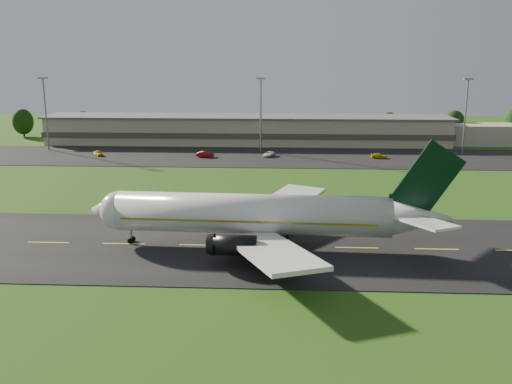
{
  "coord_description": "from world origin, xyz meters",
  "views": [
    {
      "loc": [
        11.9,
        -76.09,
        26.32
      ],
      "look_at": [
        7.48,
        8.0,
        6.0
      ],
      "focal_mm": 40.0,
      "sensor_mm": 36.0,
      "label": 1
    }
  ],
  "objects_px": {
    "light_mast_west": "(45,105)",
    "light_mast_centre": "(261,106)",
    "service_vehicle_b": "(205,154)",
    "service_vehicle_c": "(269,154)",
    "light_mast_east": "(466,107)",
    "service_vehicle_d": "(379,156)",
    "service_vehicle_a": "(98,153)",
    "terminal": "(268,130)",
    "airliner": "(259,215)"
  },
  "relations": [
    {
      "from": "terminal",
      "to": "service_vehicle_c",
      "type": "bearing_deg",
      "value": -87.37
    },
    {
      "from": "airliner",
      "to": "service_vehicle_d",
      "type": "relative_size",
      "value": 12.33
    },
    {
      "from": "terminal",
      "to": "service_vehicle_a",
      "type": "xyz_separation_m",
      "value": [
        -44.39,
        -24.61,
        -3.2
      ]
    },
    {
      "from": "light_mast_centre",
      "to": "light_mast_east",
      "type": "height_order",
      "value": "same"
    },
    {
      "from": "light_mast_west",
      "to": "service_vehicle_c",
      "type": "relative_size",
      "value": 4.38
    },
    {
      "from": "airliner",
      "to": "terminal",
      "type": "distance_m",
      "value": 96.24
    },
    {
      "from": "light_mast_east",
      "to": "service_vehicle_b",
      "type": "bearing_deg",
      "value": -172.47
    },
    {
      "from": "light_mast_east",
      "to": "service_vehicle_a",
      "type": "height_order",
      "value": "light_mast_east"
    },
    {
      "from": "light_mast_west",
      "to": "light_mast_centre",
      "type": "bearing_deg",
      "value": 0.0
    },
    {
      "from": "terminal",
      "to": "service_vehicle_b",
      "type": "xyz_separation_m",
      "value": [
        -15.61,
        -25.33,
        -3.14
      ]
    },
    {
      "from": "terminal",
      "to": "service_vehicle_c",
      "type": "height_order",
      "value": "terminal"
    },
    {
      "from": "light_mast_west",
      "to": "service_vehicle_b",
      "type": "relative_size",
      "value": 4.44
    },
    {
      "from": "service_vehicle_c",
      "to": "service_vehicle_a",
      "type": "bearing_deg",
      "value": -158.26
    },
    {
      "from": "light_mast_centre",
      "to": "service_vehicle_a",
      "type": "xyz_separation_m",
      "value": [
        -42.99,
        -8.43,
        -11.95
      ]
    },
    {
      "from": "terminal",
      "to": "light_mast_west",
      "type": "distance_m",
      "value": 64.1
    },
    {
      "from": "light_mast_centre",
      "to": "service_vehicle_c",
      "type": "distance_m",
      "value": 14.22
    },
    {
      "from": "service_vehicle_b",
      "to": "service_vehicle_d",
      "type": "height_order",
      "value": "service_vehicle_b"
    },
    {
      "from": "terminal",
      "to": "light_mast_east",
      "type": "relative_size",
      "value": 7.13
    },
    {
      "from": "light_mast_east",
      "to": "service_vehicle_a",
      "type": "relative_size",
      "value": 5.03
    },
    {
      "from": "service_vehicle_d",
      "to": "terminal",
      "type": "bearing_deg",
      "value": 57.05
    },
    {
      "from": "light_mast_east",
      "to": "service_vehicle_c",
      "type": "distance_m",
      "value": 54.36
    },
    {
      "from": "service_vehicle_c",
      "to": "light_mast_west",
      "type": "bearing_deg",
      "value": -166.36
    },
    {
      "from": "terminal",
      "to": "light_mast_west",
      "type": "xyz_separation_m",
      "value": [
        -61.4,
        -16.18,
        8.75
      ]
    },
    {
      "from": "terminal",
      "to": "service_vehicle_b",
      "type": "bearing_deg",
      "value": -121.65
    },
    {
      "from": "airliner",
      "to": "service_vehicle_c",
      "type": "height_order",
      "value": "airliner"
    },
    {
      "from": "light_mast_east",
      "to": "service_vehicle_d",
      "type": "bearing_deg",
      "value": -160.58
    },
    {
      "from": "light_mast_east",
      "to": "light_mast_centre",
      "type": "bearing_deg",
      "value": 180.0
    },
    {
      "from": "light_mast_centre",
      "to": "service_vehicle_c",
      "type": "xyz_separation_m",
      "value": [
        2.48,
        -7.24,
        -11.99
      ]
    },
    {
      "from": "light_mast_west",
      "to": "light_mast_east",
      "type": "distance_m",
      "value": 115.0
    },
    {
      "from": "airliner",
      "to": "light_mast_centre",
      "type": "relative_size",
      "value": 2.52
    },
    {
      "from": "service_vehicle_a",
      "to": "airliner",
      "type": "bearing_deg",
      "value": -93.87
    },
    {
      "from": "airliner",
      "to": "service_vehicle_b",
      "type": "bearing_deg",
      "value": 106.35
    },
    {
      "from": "service_vehicle_b",
      "to": "service_vehicle_c",
      "type": "relative_size",
      "value": 0.99
    },
    {
      "from": "light_mast_west",
      "to": "light_mast_east",
      "type": "bearing_deg",
      "value": 0.0
    },
    {
      "from": "service_vehicle_b",
      "to": "service_vehicle_c",
      "type": "xyz_separation_m",
      "value": [
        16.69,
        1.91,
        -0.11
      ]
    },
    {
      "from": "light_mast_west",
      "to": "light_mast_centre",
      "type": "relative_size",
      "value": 1.0
    },
    {
      "from": "airliner",
      "to": "light_mast_east",
      "type": "relative_size",
      "value": 2.52
    },
    {
      "from": "service_vehicle_b",
      "to": "service_vehicle_c",
      "type": "bearing_deg",
      "value": -79.34
    },
    {
      "from": "light_mast_east",
      "to": "service_vehicle_b",
      "type": "xyz_separation_m",
      "value": [
        -69.21,
        -9.14,
        -11.88
      ]
    },
    {
      "from": "terminal",
      "to": "service_vehicle_b",
      "type": "relative_size",
      "value": 31.63
    },
    {
      "from": "airliner",
      "to": "service_vehicle_d",
      "type": "height_order",
      "value": "airliner"
    },
    {
      "from": "light_mast_east",
      "to": "service_vehicle_b",
      "type": "distance_m",
      "value": 70.81
    },
    {
      "from": "terminal",
      "to": "service_vehicle_a",
      "type": "relative_size",
      "value": 35.86
    },
    {
      "from": "service_vehicle_a",
      "to": "service_vehicle_b",
      "type": "relative_size",
      "value": 0.88
    },
    {
      "from": "service_vehicle_d",
      "to": "service_vehicle_a",
      "type": "bearing_deg",
      "value": 96.56
    },
    {
      "from": "terminal",
      "to": "light_mast_centre",
      "type": "height_order",
      "value": "light_mast_centre"
    },
    {
      "from": "airliner",
      "to": "service_vehicle_d",
      "type": "distance_m",
      "value": 77.02
    },
    {
      "from": "service_vehicle_a",
      "to": "service_vehicle_c",
      "type": "distance_m",
      "value": 45.48
    },
    {
      "from": "light_mast_west",
      "to": "service_vehicle_a",
      "type": "distance_m",
      "value": 22.43
    },
    {
      "from": "service_vehicle_c",
      "to": "light_mast_centre",
      "type": "bearing_deg",
      "value": 129.15
    }
  ]
}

